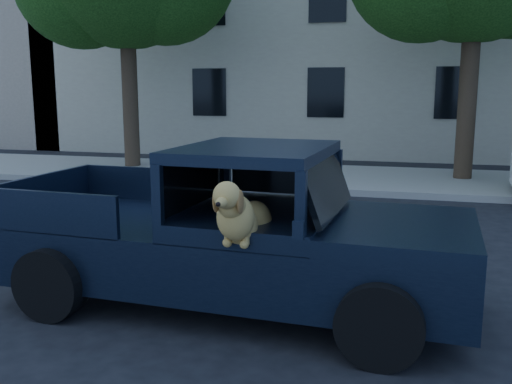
{
  "coord_description": "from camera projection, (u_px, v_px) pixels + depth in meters",
  "views": [
    {
      "loc": [
        3.61,
        -5.26,
        2.38
      ],
      "look_at": [
        2.2,
        0.07,
        1.36
      ],
      "focal_mm": 40.0,
      "sensor_mm": 36.0,
      "label": 1
    }
  ],
  "objects": [
    {
      "name": "lane_stripes",
      "position": [
        297.0,
        238.0,
        9.07
      ],
      "size": [
        21.6,
        0.14,
        0.01
      ],
      "primitive_type": null,
      "color": "silver",
      "rests_on": "ground"
    },
    {
      "name": "pickup_truck",
      "position": [
        227.0,
        252.0,
        6.22
      ],
      "size": [
        5.05,
        2.66,
        1.77
      ],
      "rotation": [
        0.0,
        0.0,
        -0.05
      ],
      "color": "black",
      "rests_on": "ground"
    },
    {
      "name": "ground",
      "position": [
        64.0,
        304.0,
        6.34
      ],
      "size": [
        120.0,
        120.0,
        0.0
      ],
      "primitive_type": "plane",
      "color": "black",
      "rests_on": "ground"
    },
    {
      "name": "building_main",
      "position": [
        394.0,
        27.0,
        20.46
      ],
      "size": [
        26.0,
        6.0,
        9.0
      ],
      "primitive_type": "cube",
      "color": "beige",
      "rests_on": "ground"
    },
    {
      "name": "far_sidewalk",
      "position": [
        264.0,
        175.0,
        15.08
      ],
      "size": [
        60.0,
        4.0,
        0.15
      ],
      "primitive_type": "cube",
      "color": "gray",
      "rests_on": "ground"
    }
  ]
}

